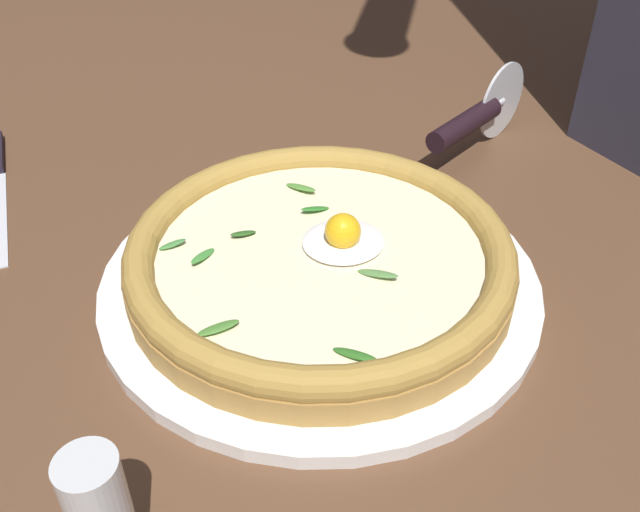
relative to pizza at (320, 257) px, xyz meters
The scene contains 4 objects.
ground_plane 0.06m from the pizza, 117.06° to the right, with size 2.40×2.40×0.03m, color brown.
pizza_plate 0.03m from the pizza, behind, with size 0.34×0.34×0.01m, color white.
pizza is the anchor object (origin of this frame).
pizza_cutter 0.27m from the pizza, 36.03° to the left, with size 0.15×0.09×0.08m.
Camera 1 is at (-0.12, -0.39, 0.37)m, focal length 40.37 mm.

